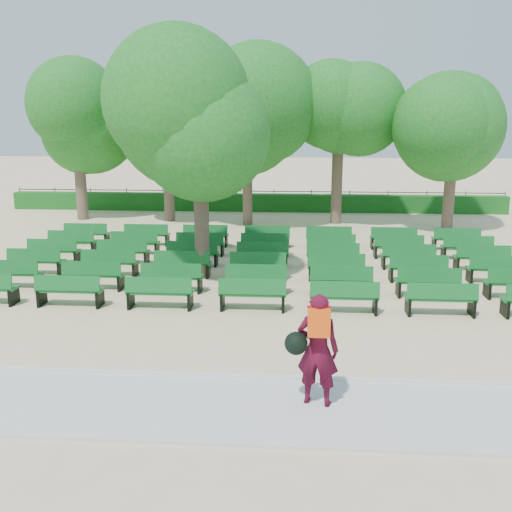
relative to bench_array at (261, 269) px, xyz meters
The scene contains 9 objects.
ground 1.84m from the bench_array, 128.14° to the right, with size 120.00×120.00×0.00m, color beige.
paving 8.92m from the bench_array, 97.32° to the right, with size 30.00×2.20×0.06m, color silver.
curb 7.78m from the bench_array, 98.40° to the right, with size 30.00×0.12×0.10m, color silver.
hedge 12.61m from the bench_array, 95.17° to the left, with size 26.00×0.70×0.90m, color #185E1C.
fence 13.00m from the bench_array, 95.01° to the left, with size 26.00×0.10×1.02m, color black, non-canonical shape.
tree_line 8.63m from the bench_array, 97.57° to the left, with size 21.80×6.80×7.04m, color #1F6F21, non-canonical shape.
bench_array is the anchor object (origin of this frame).
tree_among 4.71m from the bench_array, 158.36° to the right, with size 4.59×4.59×6.49m.
person 8.79m from the bench_array, 80.55° to the right, with size 0.93×0.60×1.90m.
Camera 1 is at (2.22, -15.88, 4.63)m, focal length 40.00 mm.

